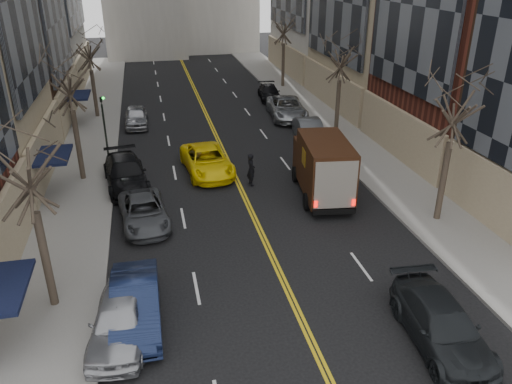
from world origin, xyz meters
TOP-DOWN VIEW (x-y plane):
  - sidewalk_left at (-9.00, 27.00)m, footprint 4.00×66.00m
  - sidewalk_right at (9.00, 27.00)m, footprint 4.00×66.00m
  - tree_lf_near at (-8.80, 8.00)m, footprint 3.20×3.20m
  - tree_lf_mid at (-8.80, 20.00)m, footprint 3.20×3.20m
  - tree_lf_far at (-8.80, 33.00)m, footprint 3.20×3.20m
  - tree_rt_near at (8.80, 11.00)m, footprint 3.20×3.20m
  - tree_rt_mid at (8.80, 25.00)m, footprint 3.20×3.20m
  - tree_rt_far at (8.80, 40.00)m, footprint 3.20×3.20m
  - traffic_signal at (-7.39, 22.00)m, footprint 0.29×0.26m
  - ups_truck at (4.17, 15.03)m, footprint 3.04×6.29m
  - observer_sedan at (4.20, 3.12)m, footprint 2.47×5.28m
  - taxi at (-1.53, 19.60)m, footprint 3.04×5.73m
  - pedestrian at (0.69, 17.26)m, footprint 0.57×0.76m
  - parked_lf_a at (-6.30, 5.76)m, footprint 2.40×4.80m
  - parked_lf_b at (-5.79, 6.42)m, footprint 1.68×4.78m
  - parked_lf_c at (-5.38, 13.80)m, footprint 2.66×4.91m
  - parked_lf_d at (-6.30, 18.62)m, footprint 2.90×5.69m
  - parked_lf_e at (-5.68, 30.08)m, footprint 1.76×4.32m
  - parked_rt_a at (6.30, 23.69)m, footprint 2.05×4.83m
  - parked_rt_b at (6.30, 29.61)m, footprint 3.29×6.16m
  - parked_rt_c at (6.30, 35.54)m, footprint 2.27×4.62m

SIDE VIEW (x-z plane):
  - sidewalk_left at x=-9.00m, z-range 0.00..0.15m
  - sidewalk_right at x=9.00m, z-range 0.00..0.15m
  - parked_rt_c at x=6.30m, z-range 0.00..1.29m
  - parked_lf_c at x=-5.38m, z-range 0.00..1.31m
  - parked_lf_e at x=-5.68m, z-range 0.00..1.47m
  - observer_sedan at x=4.20m, z-range 0.00..1.49m
  - taxi at x=-1.53m, z-range 0.00..1.54m
  - parked_rt_a at x=6.30m, z-range 0.00..1.55m
  - parked_lf_a at x=-6.30m, z-range 0.00..1.57m
  - parked_lf_b at x=-5.79m, z-range 0.00..1.57m
  - parked_lf_d at x=-6.30m, z-range 0.00..1.58m
  - parked_rt_b at x=6.30m, z-range 0.00..1.65m
  - pedestrian at x=0.69m, z-range 0.00..1.90m
  - ups_truck at x=4.17m, z-range 0.01..3.33m
  - traffic_signal at x=-7.39m, z-range 0.47..5.17m
  - tree_lf_far at x=-8.80m, z-range 1.97..10.08m
  - tree_rt_mid at x=8.80m, z-range 2.01..10.33m
  - tree_lf_near at x=-8.80m, z-range 2.03..10.45m
  - tree_rt_near at x=8.80m, z-range 2.10..10.81m
  - tree_lf_mid at x=-8.80m, z-range 2.14..11.05m
  - tree_rt_far at x=8.80m, z-range 2.19..11.29m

